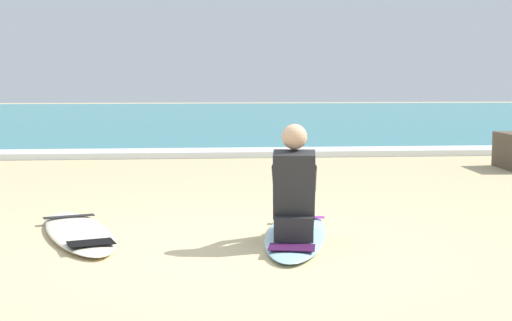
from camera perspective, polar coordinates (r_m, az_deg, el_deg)
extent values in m
plane|color=#CCB584|center=(5.69, -1.01, -7.44)|extent=(80.00, 80.00, 0.00)
cube|color=teal|center=(26.56, -4.26, 3.61)|extent=(80.00, 28.00, 0.10)
cube|color=white|center=(12.90, -3.34, 0.62)|extent=(80.00, 0.90, 0.11)
ellipsoid|color=#9ED1E5|center=(6.18, 3.30, -5.98)|extent=(0.92, 2.14, 0.07)
cube|color=purple|center=(6.74, 3.57, -4.60)|extent=(0.49, 0.19, 0.01)
cube|color=#351037|center=(5.53, 2.93, -7.08)|extent=(0.40, 0.31, 0.01)
cube|color=#232326|center=(5.76, 3.10, -5.46)|extent=(0.36, 0.31, 0.20)
cylinder|color=#232326|center=(5.92, 2.16, -3.66)|extent=(0.21, 0.42, 0.43)
cylinder|color=#232326|center=(6.12, 2.07, -3.60)|extent=(0.16, 0.27, 0.42)
cube|color=#232326|center=(6.23, 2.04, -5.25)|extent=(0.13, 0.23, 0.05)
cylinder|color=#232326|center=(5.92, 4.10, -3.68)|extent=(0.21, 0.42, 0.43)
cylinder|color=#232326|center=(6.12, 4.23, -3.62)|extent=(0.16, 0.27, 0.42)
cube|color=#232326|center=(6.23, 4.25, -5.27)|extent=(0.13, 0.23, 0.05)
cube|color=#232326|center=(5.74, 3.12, -1.96)|extent=(0.38, 0.34, 0.57)
sphere|color=tan|center=(5.73, 3.15, 1.95)|extent=(0.21, 0.21, 0.21)
cylinder|color=#232326|center=(5.89, 1.78, -1.49)|extent=(0.15, 0.40, 0.31)
cylinder|color=#232326|center=(5.89, 4.51, -1.52)|extent=(0.15, 0.40, 0.31)
ellipsoid|color=#EFE5C6|center=(6.45, -14.28, -5.65)|extent=(1.11, 2.06, 0.07)
cube|color=black|center=(6.98, -15.01, -4.43)|extent=(0.49, 0.24, 0.01)
cube|color=black|center=(5.82, -13.31, -6.54)|extent=(0.42, 0.34, 0.01)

